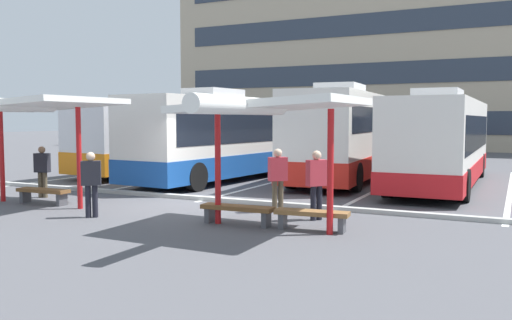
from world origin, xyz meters
TOP-DOWN VIEW (x-y plane):
  - ground_plane at (0.00, 0.00)m, footprint 160.00×160.00m
  - terminal_building at (0.03, 36.07)m, footprint 41.45×11.23m
  - coach_bus_0 at (-6.17, 7.77)m, footprint 3.56×10.44m
  - coach_bus_1 at (-2.08, 6.70)m, footprint 3.54×11.69m
  - coach_bus_2 at (2.28, 8.40)m, footprint 3.15×10.68m
  - coach_bus_3 at (6.02, 7.81)m, footprint 2.60×10.96m
  - lane_stripe_0 at (-8.36, 7.45)m, footprint 0.16×14.00m
  - lane_stripe_1 at (-4.18, 7.45)m, footprint 0.16×14.00m
  - lane_stripe_2 at (0.00, 7.45)m, footprint 0.16×14.00m
  - lane_stripe_3 at (4.18, 7.45)m, footprint 0.16×14.00m
  - lane_stripe_4 at (8.36, 7.45)m, footprint 0.16×14.00m
  - waiting_shelter_0 at (-3.77, -2.21)m, footprint 4.07×5.14m
  - bench_0 at (-3.77, -1.80)m, footprint 1.70×0.51m
  - waiting_shelter_1 at (3.62, -2.36)m, footprint 3.76×4.80m
  - bench_1 at (2.72, -2.01)m, footprint 1.78×0.50m
  - bench_2 at (4.52, -1.89)m, footprint 1.68×0.59m
  - platform_kerb at (0.00, 0.88)m, footprint 44.00×0.24m
  - waiting_passenger_0 at (-1.00, -2.80)m, footprint 0.51×0.47m
  - waiting_passenger_1 at (-4.84, -0.84)m, footprint 0.51×0.33m
  - waiting_passenger_2 at (4.18, -0.66)m, footprint 0.48×0.52m
  - waiting_passenger_3 at (2.86, -0.00)m, footprint 0.50×0.50m

SIDE VIEW (x-z plane):
  - ground_plane at x=0.00m, z-range 0.00..0.00m
  - lane_stripe_0 at x=-8.36m, z-range 0.00..0.01m
  - lane_stripe_1 at x=-4.18m, z-range 0.00..0.01m
  - lane_stripe_2 at x=0.00m, z-range 0.00..0.01m
  - lane_stripe_3 at x=4.18m, z-range 0.00..0.01m
  - lane_stripe_4 at x=8.36m, z-range 0.00..0.01m
  - platform_kerb at x=0.00m, z-range 0.00..0.12m
  - bench_2 at x=4.52m, z-range 0.11..0.56m
  - bench_0 at x=-3.77m, z-range 0.11..0.56m
  - bench_1 at x=2.72m, z-range 0.11..0.56m
  - waiting_passenger_1 at x=-4.84m, z-range 0.12..1.73m
  - waiting_passenger_0 at x=-1.00m, z-range 0.13..1.77m
  - waiting_passenger_3 at x=2.86m, z-range 0.13..1.82m
  - waiting_passenger_2 at x=4.18m, z-range 0.14..1.84m
  - coach_bus_0 at x=-6.17m, z-range -0.15..3.37m
  - coach_bus_3 at x=6.02m, z-range -0.13..3.35m
  - coach_bus_1 at x=-2.08m, z-range -0.14..3.49m
  - coach_bus_2 at x=2.28m, z-range -0.14..3.67m
  - waiting_shelter_1 at x=3.62m, z-range 1.22..4.16m
  - waiting_shelter_0 at x=-3.77m, z-range 1.28..4.34m
  - terminal_building at x=0.03m, z-range -1.36..21.23m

